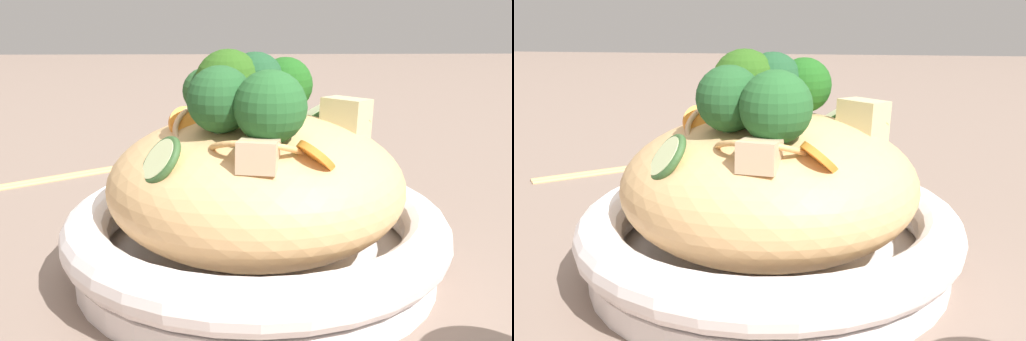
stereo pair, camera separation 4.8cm
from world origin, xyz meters
TOP-DOWN VIEW (x-y plane):
  - ground_plane at (0.00, 0.00)m, footprint 3.00×3.00m
  - serving_bowl at (0.00, 0.00)m, footprint 0.29×0.29m
  - noodle_heap at (-0.00, 0.00)m, footprint 0.22×0.22m
  - broccoli_florets at (0.01, 0.01)m, footprint 0.18×0.11m
  - carrot_coins at (0.01, -0.03)m, footprint 0.17×0.16m
  - zucchini_slices at (0.00, 0.00)m, footprint 0.16×0.15m
  - chicken_chunks at (-0.01, -0.05)m, footprint 0.13×0.10m
  - chopsticks_pair at (0.26, 0.19)m, footprint 0.14×0.20m

SIDE VIEW (x-z plane):
  - ground_plane at x=0.00m, z-range 0.00..0.00m
  - chopsticks_pair at x=0.26m, z-range 0.00..0.01m
  - serving_bowl at x=0.00m, z-range 0.00..0.06m
  - noodle_heap at x=0.00m, z-range 0.01..0.13m
  - zucchini_slices at x=0.00m, z-range 0.09..0.13m
  - carrot_coins at x=0.01m, z-range 0.09..0.13m
  - chicken_chunks at x=-0.01m, z-range 0.10..0.13m
  - broccoli_florets at x=0.01m, z-range 0.11..0.17m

